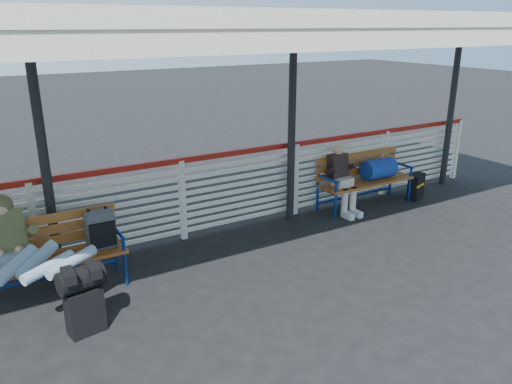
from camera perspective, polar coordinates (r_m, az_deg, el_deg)
ground at (r=6.02m, az=-0.93°, el=-11.64°), size 60.00×60.00×0.00m
fence at (r=7.30m, az=-8.43°, el=-0.51°), size 12.08×0.08×1.24m
canopy at (r=5.96m, az=-5.49°, el=18.64°), size 12.60×3.60×3.16m
luggage_stack at (r=5.46m, az=-19.14°, el=-11.31°), size 0.48×0.32×0.74m
bench_left at (r=6.30m, az=-21.39°, el=-5.52°), size 1.80×0.56×0.92m
bench_right at (r=8.89m, az=13.01°, el=2.28°), size 1.80×0.56×0.92m
traveler_man at (r=5.92m, az=-24.15°, el=-6.63°), size 0.93×1.64×0.77m
companion_person at (r=8.42m, az=9.80°, el=1.56°), size 0.32×0.66×1.15m
suitcase_side at (r=9.49m, az=17.81°, el=0.61°), size 0.38×0.31×0.47m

